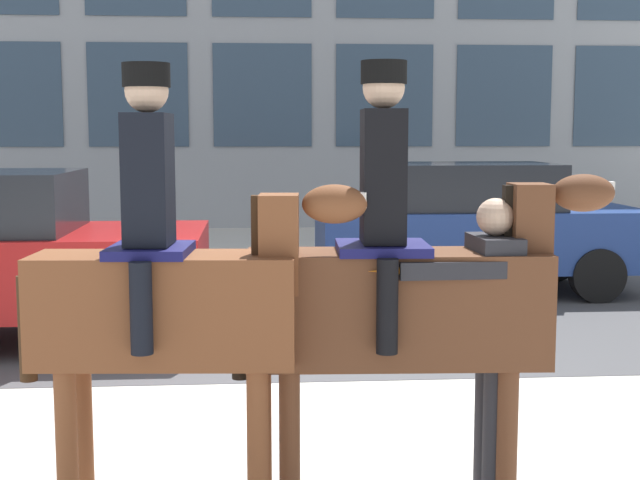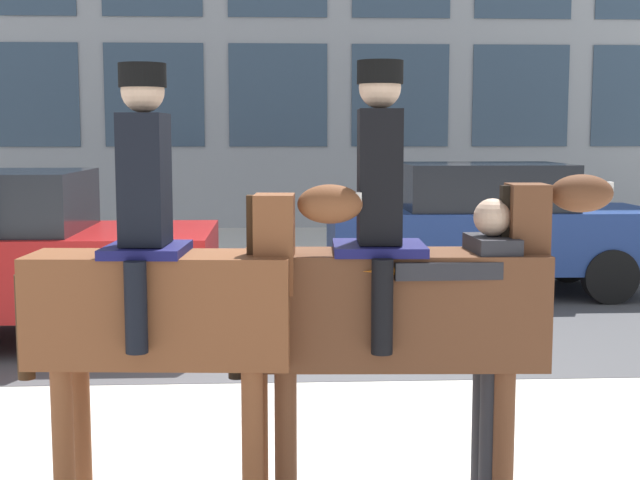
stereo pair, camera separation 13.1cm
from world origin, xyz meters
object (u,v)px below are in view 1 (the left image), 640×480
at_px(street_car_far_lane, 477,227).
at_px(pedestrian_bystander, 491,332).
at_px(mounted_horse_lead, 171,294).
at_px(mounted_horse_companion, 404,293).

bearing_deg(street_car_far_lane, pedestrian_bystander, -103.69).
bearing_deg(mounted_horse_lead, mounted_horse_companion, 7.45).
xyz_separation_m(mounted_horse_lead, mounted_horse_companion, (1.22, 0.07, -0.02)).
relative_size(mounted_horse_companion, street_car_far_lane, 0.59).
bearing_deg(mounted_horse_lead, street_car_far_lane, 67.92).
distance_m(mounted_horse_companion, street_car_far_lane, 7.10).
distance_m(mounted_horse_lead, mounted_horse_companion, 1.22).
height_order(mounted_horse_lead, mounted_horse_companion, mounted_horse_companion).
bearing_deg(mounted_horse_lead, pedestrian_bystander, 5.55).
distance_m(mounted_horse_lead, street_car_far_lane, 7.62).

